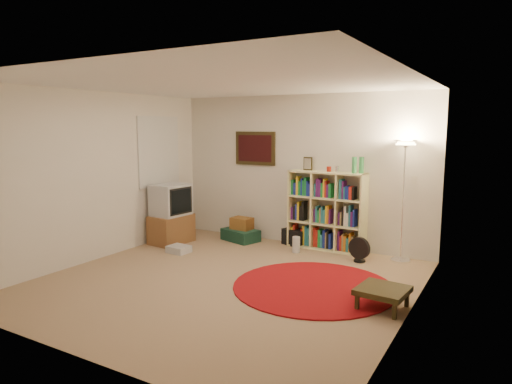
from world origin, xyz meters
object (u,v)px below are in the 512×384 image
Objects in this scene: floor_fan at (359,250)px; tv_stand at (171,215)px; bookshelf at (326,212)px; floor_lamp at (405,161)px; suitcase at (241,235)px; side_table at (383,291)px.

tv_stand is (-3.13, -0.50, 0.30)m from floor_fan.
bookshelf is at bearing 158.99° from floor_fan.
floor_lamp reaches higher than suitcase.
tv_stand is (-3.65, -0.84, -1.00)m from floor_lamp.
floor_lamp is 3.04m from suitcase.
floor_lamp is 4.80× the size of floor_fan.
bookshelf is 2.61m from tv_stand.
bookshelf reaches higher than suitcase.
bookshelf is 4.08× the size of floor_fan.
tv_stand is 1.42× the size of suitcase.
bookshelf is 0.94m from floor_fan.
bookshelf is 2.52m from side_table.
floor_fan is 0.66× the size of side_table.
tv_stand reaches higher than suitcase.
side_table is at bearing -52.92° from floor_fan.
floor_lamp is at bearing 19.37° from suitcase.
suitcase is at bearing -173.80° from floor_fan.
floor_fan is 1.73m from side_table.
floor_lamp is 3.19× the size of side_table.
suitcase is (-2.18, 0.21, -0.09)m from floor_fan.
floor_lamp is 1.77× the size of tv_stand.
bookshelf is 1.51m from floor_lamp.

